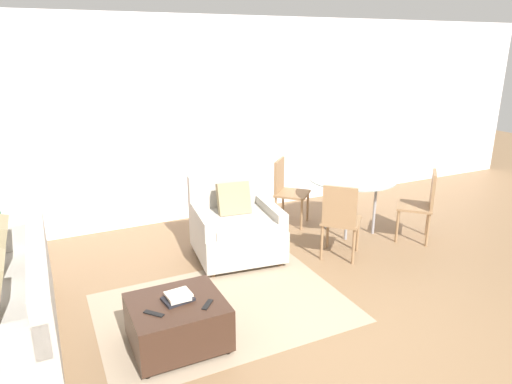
{
  "coord_description": "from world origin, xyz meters",
  "views": [
    {
      "loc": [
        -2.09,
        -2.62,
        2.36
      ],
      "look_at": [
        0.09,
        1.88,
        0.75
      ],
      "focal_mm": 32.0,
      "sensor_mm": 36.0,
      "label": 1
    }
  ],
  "objects_px": {
    "dining_chair_near_left": "(340,217)",
    "dining_chair_near_right": "(423,201)",
    "ottoman": "(178,321)",
    "tv_remote_primary": "(207,304)",
    "armchair": "(236,227)",
    "book_stack": "(178,297)",
    "tv_remote_secondary": "(154,314)",
    "dining_table": "(352,184)",
    "couch": "(0,312)",
    "dining_chair_far_left": "(286,187)"
  },
  "relations": [
    {
      "from": "dining_chair_near_left",
      "to": "dining_chair_near_right",
      "type": "relative_size",
      "value": 1.0
    },
    {
      "from": "ottoman",
      "to": "dining_chair_near_right",
      "type": "bearing_deg",
      "value": 12.65
    },
    {
      "from": "dining_chair_near_left",
      "to": "dining_chair_near_right",
      "type": "height_order",
      "value": "same"
    },
    {
      "from": "tv_remote_primary",
      "to": "dining_chair_near_right",
      "type": "xyz_separation_m",
      "value": [
        3.17,
        0.91,
        0.11
      ]
    },
    {
      "from": "armchair",
      "to": "ottoman",
      "type": "bearing_deg",
      "value": -129.24
    },
    {
      "from": "tv_remote_primary",
      "to": "dining_chair_near_left",
      "type": "xyz_separation_m",
      "value": [
        1.93,
        0.91,
        0.11
      ]
    },
    {
      "from": "book_stack",
      "to": "tv_remote_secondary",
      "type": "relative_size",
      "value": 1.67
    },
    {
      "from": "book_stack",
      "to": "dining_chair_near_right",
      "type": "distance_m",
      "value": 3.44
    },
    {
      "from": "armchair",
      "to": "dining_chair_near_right",
      "type": "xyz_separation_m",
      "value": [
        2.28,
        -0.59,
        0.16
      ]
    },
    {
      "from": "armchair",
      "to": "book_stack",
      "type": "xyz_separation_m",
      "value": [
        -1.08,
        -1.33,
        0.08
      ]
    },
    {
      "from": "tv_remote_secondary",
      "to": "armchair",
      "type": "bearing_deg",
      "value": 47.81
    },
    {
      "from": "dining_chair_near_left",
      "to": "dining_chair_near_right",
      "type": "xyz_separation_m",
      "value": [
        1.25,
        0.0,
        0.0
      ]
    },
    {
      "from": "dining_table",
      "to": "tv_remote_secondary",
      "type": "bearing_deg",
      "value": -153.54
    },
    {
      "from": "book_stack",
      "to": "tv_remote_primary",
      "type": "distance_m",
      "value": 0.25
    },
    {
      "from": "couch",
      "to": "ottoman",
      "type": "bearing_deg",
      "value": -26.03
    },
    {
      "from": "ottoman",
      "to": "dining_chair_near_left",
      "type": "xyz_separation_m",
      "value": [
        2.14,
        0.76,
        0.3
      ]
    },
    {
      "from": "armchair",
      "to": "book_stack",
      "type": "relative_size",
      "value": 4.02
    },
    {
      "from": "armchair",
      "to": "tv_remote_secondary",
      "type": "relative_size",
      "value": 6.71
    },
    {
      "from": "couch",
      "to": "armchair",
      "type": "bearing_deg",
      "value": 16.62
    },
    {
      "from": "tv_remote_secondary",
      "to": "dining_table",
      "type": "distance_m",
      "value": 3.32
    },
    {
      "from": "armchair",
      "to": "dining_table",
      "type": "bearing_deg",
      "value": 1.26
    },
    {
      "from": "tv_remote_primary",
      "to": "couch",
      "type": "bearing_deg",
      "value": 152.48
    },
    {
      "from": "dining_chair_far_left",
      "to": "armchair",
      "type": "bearing_deg",
      "value": -147.54
    },
    {
      "from": "couch",
      "to": "tv_remote_primary",
      "type": "distance_m",
      "value": 1.7
    },
    {
      "from": "dining_chair_near_right",
      "to": "dining_chair_far_left",
      "type": "xyz_separation_m",
      "value": [
        -1.25,
        1.25,
        0.0
      ]
    },
    {
      "from": "ottoman",
      "to": "dining_chair_far_left",
      "type": "bearing_deg",
      "value": 43.19
    },
    {
      "from": "armchair",
      "to": "ottoman",
      "type": "height_order",
      "value": "armchair"
    },
    {
      "from": "dining_table",
      "to": "dining_chair_near_left",
      "type": "bearing_deg",
      "value": -135.0
    },
    {
      "from": "couch",
      "to": "tv_remote_secondary",
      "type": "height_order",
      "value": "couch"
    },
    {
      "from": "tv_remote_primary",
      "to": "dining_chair_near_left",
      "type": "bearing_deg",
      "value": 25.28
    },
    {
      "from": "ottoman",
      "to": "book_stack",
      "type": "relative_size",
      "value": 2.91
    },
    {
      "from": "book_stack",
      "to": "dining_table",
      "type": "distance_m",
      "value": 3.07
    },
    {
      "from": "book_stack",
      "to": "dining_chair_far_left",
      "type": "height_order",
      "value": "dining_chair_far_left"
    },
    {
      "from": "armchair",
      "to": "tv_remote_primary",
      "type": "relative_size",
      "value": 7.37
    },
    {
      "from": "armchair",
      "to": "ottoman",
      "type": "distance_m",
      "value": 1.74
    },
    {
      "from": "dining_chair_near_right",
      "to": "dining_chair_far_left",
      "type": "relative_size",
      "value": 1.0
    },
    {
      "from": "armchair",
      "to": "dining_chair_near_left",
      "type": "height_order",
      "value": "armchair"
    },
    {
      "from": "tv_remote_secondary",
      "to": "dining_table",
      "type": "relative_size",
      "value": 0.14
    },
    {
      "from": "dining_table",
      "to": "dining_chair_near_right",
      "type": "distance_m",
      "value": 0.89
    },
    {
      "from": "ottoman",
      "to": "dining_chair_near_left",
      "type": "distance_m",
      "value": 2.29
    },
    {
      "from": "book_stack",
      "to": "dining_chair_near_right",
      "type": "relative_size",
      "value": 0.28
    },
    {
      "from": "ottoman",
      "to": "dining_chair_near_right",
      "type": "height_order",
      "value": "dining_chair_near_right"
    },
    {
      "from": "armchair",
      "to": "tv_remote_secondary",
      "type": "xyz_separation_m",
      "value": [
        -1.3,
        -1.44,
        0.05
      ]
    },
    {
      "from": "couch",
      "to": "dining_chair_near_left",
      "type": "height_order",
      "value": "couch"
    },
    {
      "from": "tv_remote_primary",
      "to": "dining_table",
      "type": "height_order",
      "value": "dining_table"
    },
    {
      "from": "dining_table",
      "to": "dining_chair_near_left",
      "type": "relative_size",
      "value": 1.25
    },
    {
      "from": "book_stack",
      "to": "dining_table",
      "type": "bearing_deg",
      "value": 26.58
    },
    {
      "from": "dining_chair_far_left",
      "to": "tv_remote_primary",
      "type": "bearing_deg",
      "value": -131.78
    },
    {
      "from": "dining_chair_near_right",
      "to": "dining_chair_far_left",
      "type": "height_order",
      "value": "same"
    },
    {
      "from": "tv_remote_secondary",
      "to": "dining_table",
      "type": "height_order",
      "value": "dining_table"
    }
  ]
}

